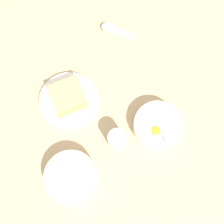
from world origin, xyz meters
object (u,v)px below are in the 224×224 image
Objects in this scene: toast_sandwich at (68,97)px; egg_bowl at (157,126)px; toast_plate at (69,99)px; soup_spoon at (112,29)px; drinking_cup at (117,139)px; congee_bowl at (71,177)px.

egg_bowl is at bearing 51.11° from toast_sandwich.
toast_plate is at bearing -128.66° from egg_bowl.
toast_plate is 1.72× the size of soup_spoon.
drinking_cup is (0.19, 0.10, 0.00)m from toast_sandwich.
egg_bowl is at bearing 1.36° from soup_spoon.
soup_spoon is (-0.20, 0.24, -0.02)m from toast_sandwich.
soup_spoon is at bearing -178.64° from egg_bowl.
egg_bowl is 0.40m from soup_spoon.
toast_sandwich reaches higher than soup_spoon.
toast_sandwich is 0.26m from congee_bowl.
congee_bowl is at bearing -34.38° from soup_spoon.
toast_plate is at bearing 163.86° from congee_bowl.
soup_spoon is at bearing 130.41° from toast_plate.
soup_spoon is (-0.40, -0.01, -0.01)m from egg_bowl.
drinking_cup is at bearing -18.56° from soup_spoon.
congee_bowl reaches higher than soup_spoon.
egg_bowl is 0.32m from toast_plate.
toast_plate is 2.78× the size of drinking_cup.
drinking_cup is at bearing 28.44° from toast_plate.
egg_bowl is at bearing 51.34° from toast_plate.
egg_bowl reaches higher than drinking_cup.
drinking_cup is (0.19, 0.11, 0.03)m from toast_plate.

